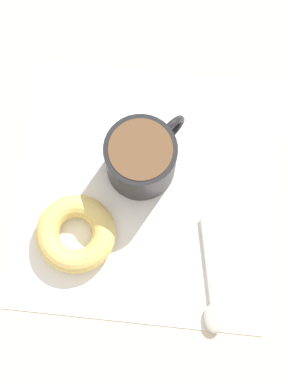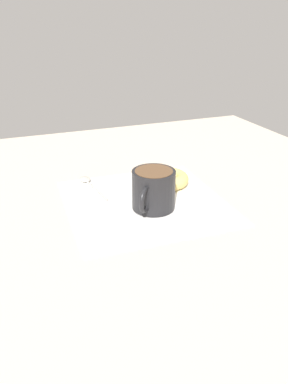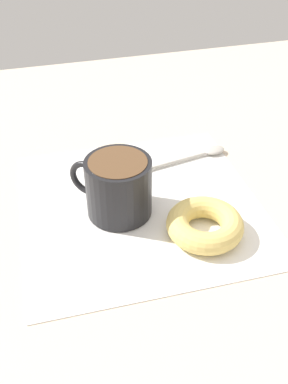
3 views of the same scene
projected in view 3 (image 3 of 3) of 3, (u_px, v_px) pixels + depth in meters
ground_plane at (145, 219)px, 60.81cm from camera, size 120.00×120.00×2.00cm
napkin at (144, 204)px, 61.78cm from camera, size 34.58×34.58×0.30cm
coffee_cup at (118, 186)px, 57.76cm from camera, size 9.92×10.62×8.35cm
donut at (205, 224)px, 55.81cm from camera, size 10.17×10.17×2.99cm
spoon at (203, 153)px, 71.41cm from camera, size 3.84×14.50×0.90cm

